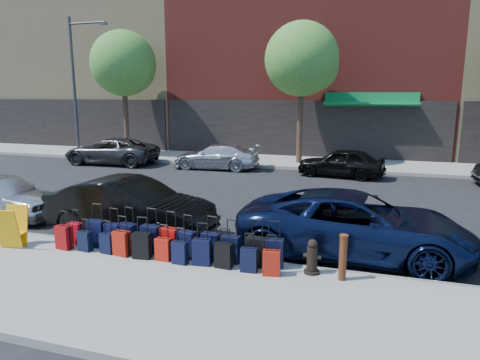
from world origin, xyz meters
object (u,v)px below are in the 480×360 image
(tree_left, at_px, (125,65))
(car_far_2, at_px, (341,163))
(suitcase_front_5, at_px, (170,242))
(car_near_0, at_px, (1,196))
(display_rack, at_px, (12,228))
(car_far_0, at_px, (111,151))
(streetlight, at_px, (76,78))
(car_near_1, at_px, (131,207))
(fire_hydrant, at_px, (312,258))
(car_far_1, at_px, (216,157))
(car_near_2, at_px, (355,224))
(bollard, at_px, (343,257))
(tree_center, at_px, (304,61))

(tree_left, distance_m, car_far_2, 13.89)
(suitcase_front_5, height_order, car_near_0, car_near_0)
(display_rack, height_order, car_far_0, car_far_0)
(streetlight, distance_m, car_far_0, 5.61)
(streetlight, bearing_deg, display_rack, -57.76)
(car_far_0, bearing_deg, car_near_1, 34.30)
(car_near_1, bearing_deg, car_far_2, -22.76)
(suitcase_front_5, distance_m, car_near_1, 2.38)
(streetlight, height_order, suitcase_front_5, streetlight)
(fire_hydrant, bearing_deg, car_far_0, 142.61)
(tree_left, bearing_deg, display_rack, -67.99)
(car_far_0, bearing_deg, suitcase_front_5, 36.89)
(suitcase_front_5, xyz_separation_m, car_near_0, (-6.55, 1.63, 0.23))
(car_far_1, bearing_deg, streetlight, -103.14)
(car_far_1, bearing_deg, car_far_2, 84.45)
(car_near_1, relative_size, car_far_0, 0.91)
(streetlight, bearing_deg, car_near_2, -35.32)
(bollard, distance_m, car_near_0, 10.56)
(streetlight, relative_size, car_far_2, 2.04)
(car_near_0, bearing_deg, car_far_0, 16.59)
(streetlight, bearing_deg, car_far_1, -10.22)
(tree_left, xyz_separation_m, display_rack, (6.03, -14.93, -4.78))
(car_near_1, bearing_deg, suitcase_front_5, -124.65)
(car_far_1, bearing_deg, display_rack, -5.22)
(tree_center, bearing_deg, car_far_2, -49.89)
(display_rack, bearing_deg, streetlight, 110.40)
(tree_center, height_order, car_far_2, tree_center)
(fire_hydrant, relative_size, car_near_2, 0.13)
(tree_center, bearing_deg, car_near_0, -119.61)
(fire_hydrant, relative_size, car_far_0, 0.14)
(suitcase_front_5, relative_size, car_far_1, 0.23)
(car_near_1, bearing_deg, tree_left, 34.38)
(suitcase_front_5, distance_m, car_near_2, 4.33)
(display_rack, distance_m, car_near_2, 8.16)
(suitcase_front_5, relative_size, car_far_2, 0.26)
(streetlight, distance_m, bollard, 21.97)
(suitcase_front_5, bearing_deg, tree_center, 96.32)
(fire_hydrant, xyz_separation_m, car_far_0, (-12.58, 11.63, 0.22))
(streetlight, bearing_deg, tree_center, 2.98)
(streetlight, relative_size, car_near_1, 1.73)
(car_near_0, height_order, car_far_2, car_near_0)
(bollard, height_order, car_near_1, car_near_1)
(car_near_0, distance_m, car_far_1, 10.72)
(car_near_1, xyz_separation_m, car_far_1, (-1.44, 10.43, -0.13))
(tree_left, bearing_deg, suitcase_front_5, -55.34)
(car_far_2, bearing_deg, streetlight, -89.32)
(car_far_0, bearing_deg, car_near_2, 51.36)
(car_far_1, bearing_deg, tree_center, 118.36)
(display_rack, bearing_deg, car_far_2, 49.33)
(tree_center, height_order, car_far_1, tree_center)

